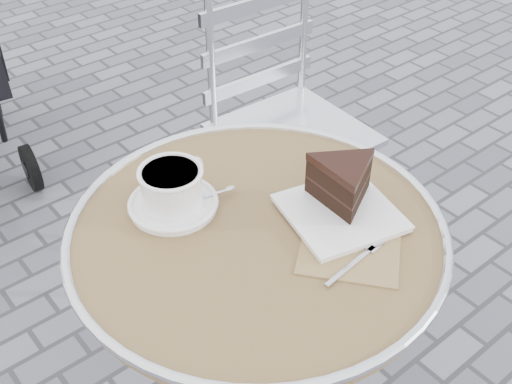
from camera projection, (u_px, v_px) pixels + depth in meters
cafe_table at (257, 288)px, 1.30m from camera, size 0.72×0.72×0.74m
cappuccino_set at (173, 191)px, 1.22m from camera, size 0.20×0.17×0.09m
cake_plate_set at (343, 189)px, 1.21m from camera, size 0.29×0.31×0.11m
bistro_chair at (274, 95)px, 1.93m from camera, size 0.42×0.42×0.90m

